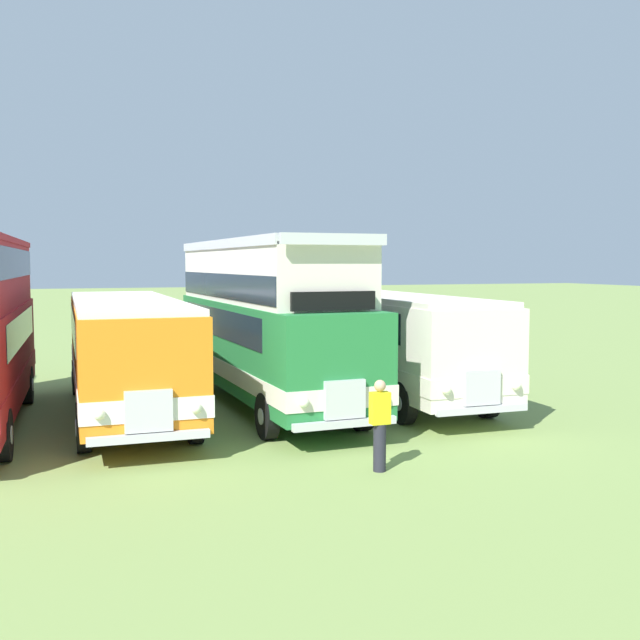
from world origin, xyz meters
name	(u,v)px	position (x,y,z in m)	size (l,w,h in m)	color
bus_seventh_in_row	(125,347)	(7.43, 0.30, 1.75)	(2.67, 10.67, 2.99)	orange
bus_eighth_in_row	(266,320)	(11.14, 0.16, 2.36)	(2.90, 10.60, 4.52)	#237538
bus_ninth_in_row	(391,338)	(14.87, 0.12, 1.75)	(2.74, 10.02, 2.99)	silver
marshal_person	(380,425)	(11.43, -6.69, 0.89)	(0.36, 0.24, 1.73)	#23232D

